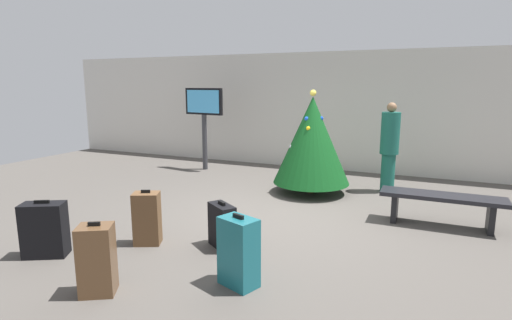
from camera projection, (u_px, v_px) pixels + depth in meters
name	position (u px, v px, depth m)	size (l,w,h in m)	color
ground_plane	(272.00, 217.00, 6.30)	(16.00, 16.00, 0.00)	#514C47
back_wall	(335.00, 112.00, 9.68)	(16.00, 0.20, 2.83)	beige
holiday_tree	(312.00, 140.00, 7.54)	(1.45, 1.45, 1.96)	#4C3319
flight_info_kiosk	(204.00, 111.00, 9.62)	(1.07, 0.23, 1.98)	#333338
waiting_bench	(442.00, 202.00, 5.84)	(1.71, 0.44, 0.48)	black
traveller_0	(389.00, 145.00, 7.65)	(0.49, 0.49, 1.73)	#19594C
suitcase_0	(222.00, 226.00, 5.09)	(0.46, 0.40, 0.61)	black
suitcase_1	(97.00, 260.00, 3.94)	(0.42, 0.40, 0.75)	brown
suitcase_2	(147.00, 218.00, 5.20)	(0.41, 0.37, 0.73)	brown
suitcase_3	(45.00, 230.00, 4.82)	(0.56, 0.47, 0.70)	black
suitcase_4	(239.00, 252.00, 4.10)	(0.46, 0.37, 0.77)	#19606B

